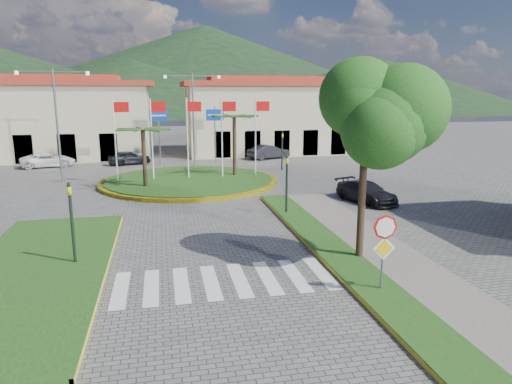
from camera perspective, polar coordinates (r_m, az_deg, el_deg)
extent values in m
plane|color=#5C5957|center=(12.55, -1.66, -18.21)|extent=(160.00, 160.00, 0.00)
cube|color=gray|center=(16.17, 18.84, -11.30)|extent=(4.00, 28.00, 0.15)
cube|color=#184614|center=(15.62, 14.96, -11.85)|extent=(1.60, 28.00, 0.18)
cube|color=#184614|center=(18.39, -25.90, -8.96)|extent=(5.00, 14.00, 0.18)
cube|color=silver|center=(16.08, -4.22, -11.04)|extent=(8.00, 3.00, 0.01)
cylinder|color=yellow|center=(33.29, -8.35, 1.36)|extent=(12.70, 12.70, 0.24)
cylinder|color=#184614|center=(33.29, -8.35, 1.41)|extent=(12.00, 12.00, 0.30)
cylinder|color=black|center=(30.97, -13.78, 3.89)|extent=(0.28, 0.28, 4.05)
cylinder|color=black|center=(34.31, -2.71, 5.55)|extent=(0.28, 0.28, 4.68)
cylinder|color=silver|center=(33.47, -17.18, 5.99)|extent=(0.10, 0.10, 6.00)
cube|color=red|center=(33.26, -16.49, 10.14)|extent=(1.00, 0.03, 0.70)
cylinder|color=silver|center=(33.32, -12.88, 6.20)|extent=(0.10, 0.10, 6.00)
cube|color=red|center=(33.16, -12.11, 10.37)|extent=(1.00, 0.03, 0.70)
cylinder|color=silver|center=(33.37, -8.56, 6.38)|extent=(0.10, 0.10, 6.00)
cube|color=red|center=(33.25, -7.73, 10.53)|extent=(1.00, 0.03, 0.70)
cylinder|color=silver|center=(33.60, -4.27, 6.52)|extent=(0.10, 0.10, 6.00)
cube|color=red|center=(33.52, -3.39, 10.63)|extent=(1.00, 0.03, 0.70)
cylinder|color=silver|center=(34.02, -0.07, 6.63)|extent=(0.10, 0.10, 6.00)
cube|color=red|center=(33.98, 0.85, 10.67)|extent=(1.00, 0.03, 0.70)
cylinder|color=slate|center=(15.23, 15.54, -7.81)|extent=(0.07, 0.07, 2.50)
cylinder|color=red|center=(14.88, 15.85, -4.25)|extent=(0.80, 0.03, 0.80)
cube|color=yellow|center=(15.08, 15.71, -6.81)|extent=(0.78, 0.03, 0.78)
cylinder|color=black|center=(17.79, 13.06, -1.57)|extent=(0.28, 0.28, 4.40)
ellipsoid|color=#144B14|center=(17.33, 13.54, 8.10)|extent=(3.60, 3.60, 3.20)
cylinder|color=black|center=(18.11, -21.98, -3.88)|extent=(0.12, 0.12, 3.20)
imported|color=yellow|center=(17.87, -22.24, -0.80)|extent=(0.15, 0.18, 0.90)
cylinder|color=black|center=(24.00, 3.85, 0.82)|extent=(0.12, 0.12, 3.20)
imported|color=yellow|center=(23.83, 3.88, 3.18)|extent=(0.15, 0.18, 0.90)
cylinder|color=black|center=(38.25, 3.28, 5.13)|extent=(0.12, 0.12, 3.20)
imported|color=yellow|center=(38.14, 3.30, 6.62)|extent=(0.18, 0.15, 0.90)
cylinder|color=slate|center=(41.82, -11.99, 6.87)|extent=(0.12, 0.12, 5.20)
cube|color=#0E38A0|center=(41.63, -12.11, 9.33)|extent=(1.60, 0.05, 1.00)
cylinder|color=slate|center=(42.10, -5.13, 7.12)|extent=(0.12, 0.12, 5.20)
cube|color=#0E38A0|center=(41.92, -5.17, 9.57)|extent=(1.60, 0.05, 1.00)
cylinder|color=slate|center=(40.82, -7.82, 8.87)|extent=(0.16, 0.16, 8.00)
cube|color=slate|center=(40.71, -9.72, 14.15)|extent=(2.40, 0.08, 0.08)
cube|color=slate|center=(40.88, -6.25, 14.24)|extent=(2.40, 0.08, 0.08)
cylinder|color=slate|center=(35.45, -23.56, 7.46)|extent=(0.16, 0.16, 8.00)
cube|color=slate|center=(35.66, -26.04, 13.40)|extent=(2.40, 0.08, 0.08)
cube|color=slate|center=(35.18, -22.14, 13.76)|extent=(2.40, 0.08, 0.08)
cube|color=beige|center=(50.22, -25.99, 7.81)|extent=(22.00, 9.00, 7.00)
cube|color=maroon|center=(50.15, -26.40, 12.07)|extent=(23.32, 9.54, 0.50)
cube|color=maroon|center=(50.16, -26.46, 12.64)|extent=(16.50, 4.95, 0.60)
cube|color=beige|center=(50.16, 1.96, 9.02)|extent=(18.00, 9.00, 7.00)
cube|color=maroon|center=(50.08, 1.99, 13.31)|extent=(19.08, 9.54, 0.50)
cube|color=maroon|center=(50.09, 1.99, 13.88)|extent=(13.50, 4.95, 0.60)
cone|color=black|center=(171.70, -6.34, 15.12)|extent=(180.00, 180.00, 30.00)
cone|color=black|center=(162.43, 14.87, 12.84)|extent=(120.00, 120.00, 18.00)
cone|color=black|center=(140.89, -15.46, 12.54)|extent=(110.00, 110.00, 16.00)
imported|color=white|center=(43.87, -24.59, 3.66)|extent=(4.87, 3.24, 1.24)
imported|color=black|center=(42.83, -15.54, 4.16)|extent=(3.99, 2.54, 1.27)
imported|color=black|center=(44.87, 1.58, 5.03)|extent=(4.43, 2.88, 1.38)
imported|color=black|center=(27.78, 13.66, 0.00)|extent=(2.93, 4.55, 1.23)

